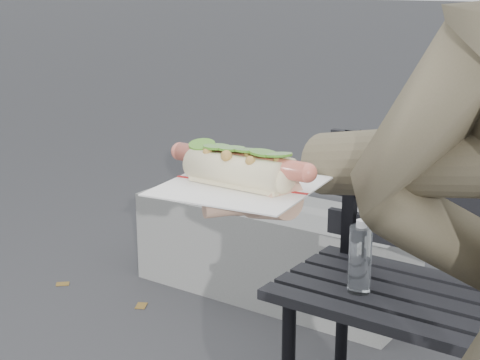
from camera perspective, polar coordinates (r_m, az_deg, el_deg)
The scene contains 2 objects.
concrete_block at distance 3.16m, azimuth 2.59°, elevation -5.44°, with size 1.20×0.40×0.40m, color slate.
held_hotdog at distance 0.92m, azimuth 12.98°, elevation 1.01°, with size 0.64×0.32×0.20m.
Camera 1 is at (0.41, -0.87, 1.33)m, focal length 55.00 mm.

